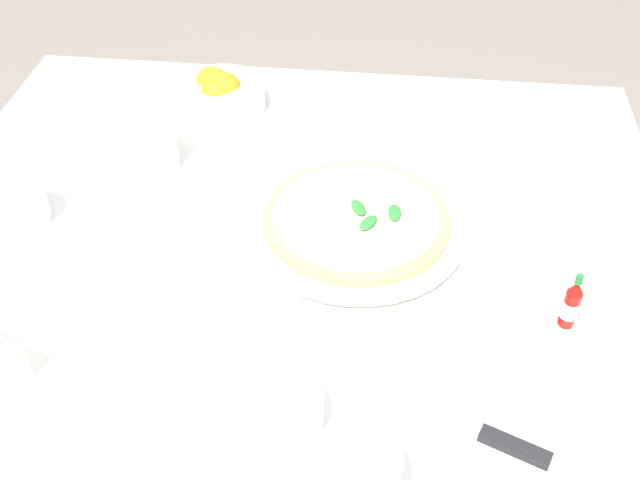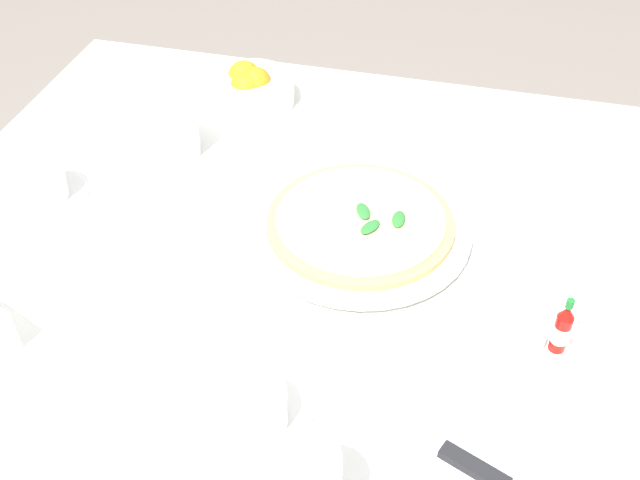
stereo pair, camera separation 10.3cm
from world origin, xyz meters
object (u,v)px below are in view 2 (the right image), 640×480
at_px(coffee_cup_right_edge, 39,182).
at_px(water_glass_center_back, 174,125).
at_px(pizza, 361,221).
at_px(pizza_plate, 360,229).
at_px(citrus_bowl, 250,88).
at_px(hot_sauce_bottle, 562,329).
at_px(coffee_cup_far_right, 252,410).
at_px(pepper_shaker, 536,336).
at_px(salt_shaker, 585,332).

distance_m(coffee_cup_right_edge, water_glass_center_back, 0.22).
bearing_deg(pizza, pizza_plate, 175.57).
bearing_deg(pizza_plate, pizza, -4.43).
relative_size(pizza_plate, citrus_bowl, 2.06).
xyz_separation_m(pizza_plate, hot_sauce_bottle, (0.27, -0.14, 0.02)).
xyz_separation_m(coffee_cup_right_edge, citrus_bowl, (0.21, 0.34, -0.00)).
relative_size(coffee_cup_right_edge, coffee_cup_far_right, 1.00).
xyz_separation_m(hot_sauce_bottle, pepper_shaker, (-0.03, -0.01, -0.01)).
relative_size(pizza, coffee_cup_far_right, 2.01).
bearing_deg(coffee_cup_right_edge, hot_sauce_bottle, -8.32).
bearing_deg(coffee_cup_far_right, pizza_plate, 81.85).
relative_size(pizza_plate, coffee_cup_right_edge, 2.37).
bearing_deg(pepper_shaker, water_glass_center_back, 153.86).
bearing_deg(pepper_shaker, salt_shaker, 19.65).
distance_m(pizza_plate, pepper_shaker, 0.29).
relative_size(coffee_cup_far_right, citrus_bowl, 0.87).
bearing_deg(coffee_cup_right_edge, salt_shaker, -7.29).
bearing_deg(water_glass_center_back, coffee_cup_right_edge, -132.65).
xyz_separation_m(coffee_cup_right_edge, coffee_cup_far_right, (0.42, -0.30, -0.01)).
distance_m(pizza, coffee_cup_far_right, 0.34).
bearing_deg(hot_sauce_bottle, coffee_cup_far_right, -148.97).
distance_m(citrus_bowl, hot_sauce_bottle, 0.69).
bearing_deg(coffee_cup_far_right, pizza, 81.80).
bearing_deg(pizza_plate, citrus_bowl, 130.75).
xyz_separation_m(pizza, hot_sauce_bottle, (0.27, -0.14, 0.01)).
relative_size(pizza, salt_shaker, 4.64).
relative_size(pizza, pepper_shaker, 4.64).
xyz_separation_m(citrus_bowl, pepper_shaker, (0.50, -0.45, -0.00)).
bearing_deg(water_glass_center_back, salt_shaker, -22.52).
xyz_separation_m(pizza_plate, pizza, (0.00, -0.00, 0.01)).
height_order(pizza_plate, hot_sauce_bottle, hot_sauce_bottle).
height_order(pizza_plate, citrus_bowl, citrus_bowl).
relative_size(citrus_bowl, hot_sauce_bottle, 1.81).
distance_m(pizza_plate, coffee_cup_far_right, 0.34).
distance_m(coffee_cup_far_right, hot_sauce_bottle, 0.37).
xyz_separation_m(hot_sauce_bottle, salt_shaker, (0.03, 0.01, -0.01)).
xyz_separation_m(coffee_cup_far_right, hot_sauce_bottle, (0.32, 0.19, 0.01)).
height_order(water_glass_center_back, salt_shaker, water_glass_center_back).
relative_size(coffee_cup_far_right, water_glass_center_back, 1.09).
xyz_separation_m(water_glass_center_back, citrus_bowl, (0.07, 0.18, -0.02)).
relative_size(citrus_bowl, salt_shaker, 2.67).
xyz_separation_m(coffee_cup_far_right, citrus_bowl, (-0.21, 0.64, 0.00)).
bearing_deg(salt_shaker, citrus_bowl, 142.06).
height_order(citrus_bowl, salt_shaker, citrus_bowl).
bearing_deg(water_glass_center_back, hot_sauce_bottle, -24.27).
bearing_deg(water_glass_center_back, pizza, -20.83).
relative_size(pizza, hot_sauce_bottle, 3.14).
distance_m(coffee_cup_far_right, salt_shaker, 0.40).
bearing_deg(pepper_shaker, coffee_cup_far_right, -147.99).
height_order(water_glass_center_back, pepper_shaker, water_glass_center_back).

